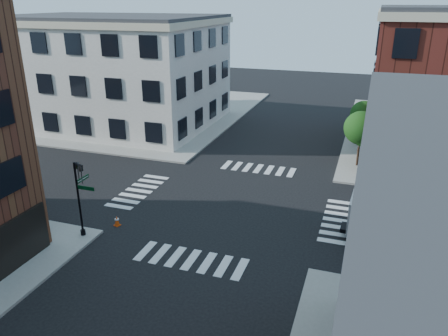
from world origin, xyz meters
name	(u,v)px	position (x,y,z in m)	size (l,w,h in m)	color
ground	(232,205)	(0.00, 0.00, 0.00)	(120.00, 120.00, 0.00)	black
sidewalk_nw	(122,110)	(-21.00, 21.00, 0.07)	(30.00, 30.00, 0.15)	gray
building_nw	(110,72)	(-19.00, 16.00, 5.50)	(22.00, 16.00, 11.00)	silver
tree_near	(362,130)	(7.56, 9.98, 3.16)	(2.69, 2.69, 4.49)	black
tree_far	(364,116)	(7.56, 15.98, 2.87)	(2.43, 2.43, 4.07)	black
signal_pole	(80,191)	(-6.72, -6.68, 2.86)	(1.29, 1.24, 4.60)	black
box_truck	(429,219)	(11.64, -1.98, 1.88)	(8.10, 2.83, 3.61)	silver
traffic_cone	(117,221)	(-5.70, -4.98, 0.31)	(0.44, 0.44, 0.64)	#CC3D09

